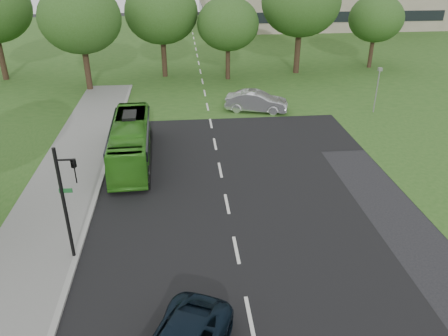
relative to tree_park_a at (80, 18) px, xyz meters
name	(u,v)px	position (x,y,z in m)	size (l,w,h in m)	color
ground	(231,225)	(10.90, -24.05, -6.60)	(160.00, 160.00, 0.00)	black
street_surfaces	(200,91)	(10.53, -1.29, -6.58)	(120.00, 120.00, 0.15)	black
tree_park_a	(80,18)	(0.00, 0.00, 0.00)	(7.32, 7.32, 9.73)	black
tree_park_b	(161,12)	(7.07, 4.40, -0.13)	(7.32, 7.32, 9.60)	black
tree_park_c	(228,24)	(13.60, 2.66, -1.08)	(6.13, 6.13, 8.14)	black
tree_park_d	(301,2)	(21.29, 4.45, 0.67)	(8.12, 8.12, 10.74)	black
tree_park_e	(376,19)	(30.19, 5.94, -1.25)	(5.91, 5.91, 7.87)	black
bus	(131,141)	(5.40, -16.01, -5.30)	(2.20, 9.38, 2.61)	#399021
sedan	(257,101)	(14.90, -7.52, -5.76)	(1.78, 5.11, 1.68)	silver
traffic_light	(67,197)	(3.87, -25.88, -3.47)	(0.87, 0.27, 5.34)	black
camera_pole	(378,84)	(24.57, -8.76, -4.19)	(0.32, 0.28, 3.73)	gray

